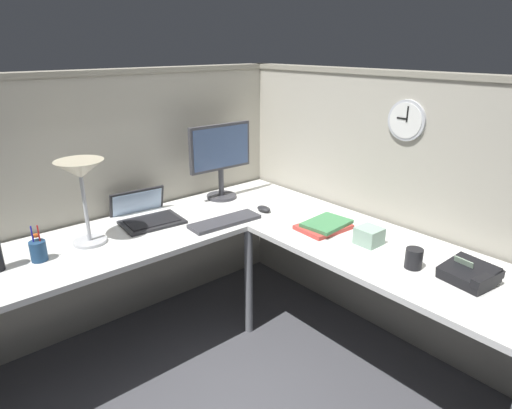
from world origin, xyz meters
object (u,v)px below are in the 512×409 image
at_px(office_phone, 470,275).
at_px(keyboard, 225,221).
at_px(laptop, 146,215).
at_px(wall_clock, 407,120).
at_px(desk_lamp_dome, 81,176).
at_px(monitor, 221,156).
at_px(tissue_box, 369,236).
at_px(coffee_mug, 414,258).
at_px(pen_cup, 38,251).
at_px(book_stack, 325,225).
at_px(computer_mouse, 264,209).

bearing_deg(office_phone, keyboard, 108.28).
distance_m(laptop, wall_clock, 1.58).
height_order(desk_lamp_dome, office_phone, desk_lamp_dome).
relative_size(laptop, office_phone, 1.78).
xyz_separation_m(laptop, office_phone, (0.73, -1.61, 0.01)).
xyz_separation_m(laptop, keyboard, (0.32, -0.37, -0.01)).
xyz_separation_m(monitor, office_phone, (0.15, -1.62, -0.26)).
distance_m(laptop, tissue_box, 1.30).
bearing_deg(monitor, coffee_mug, -86.35).
bearing_deg(office_phone, laptop, 114.28).
xyz_separation_m(desk_lamp_dome, tissue_box, (1.10, -0.96, -0.32)).
height_order(pen_cup, book_stack, pen_cup).
bearing_deg(desk_lamp_dome, tissue_box, -41.00).
height_order(laptop, computer_mouse, laptop).
bearing_deg(desk_lamp_dome, wall_clock, -31.58).
relative_size(pen_cup, book_stack, 0.60).
bearing_deg(laptop, computer_mouse, -30.97).
height_order(laptop, office_phone, laptop).
relative_size(monitor, pen_cup, 2.78).
relative_size(pen_cup, tissue_box, 1.50).
bearing_deg(pen_cup, monitor, 8.16).
height_order(book_stack, coffee_mug, coffee_mug).
height_order(keyboard, desk_lamp_dome, desk_lamp_dome).
distance_m(book_stack, wall_clock, 0.72).
bearing_deg(monitor, wall_clock, -64.21).
relative_size(office_phone, wall_clock, 1.04).
bearing_deg(tissue_box, pen_cup, 146.06).
relative_size(monitor, desk_lamp_dome, 1.12).
height_order(desk_lamp_dome, coffee_mug, desk_lamp_dome).
bearing_deg(tissue_box, keyboard, 119.41).
xyz_separation_m(laptop, pen_cup, (-0.64, -0.16, 0.03)).
bearing_deg(desk_lamp_dome, monitor, 7.95).
distance_m(monitor, desk_lamp_dome, 0.97).
relative_size(desk_lamp_dome, book_stack, 1.49).
xyz_separation_m(office_phone, wall_clock, (0.34, 0.59, 0.56)).
distance_m(keyboard, tissue_box, 0.82).
height_order(pen_cup, coffee_mug, pen_cup).
bearing_deg(keyboard, desk_lamp_dome, 163.68).
bearing_deg(monitor, book_stack, -81.33).
distance_m(laptop, office_phone, 1.76).
bearing_deg(laptop, pen_cup, -165.69).
bearing_deg(coffee_mug, keyboard, 108.83).
distance_m(keyboard, pen_cup, 0.98).
distance_m(monitor, pen_cup, 1.25).
xyz_separation_m(laptop, coffee_mug, (0.66, -1.37, 0.02)).
bearing_deg(coffee_mug, laptop, 115.62).
xyz_separation_m(laptop, computer_mouse, (0.62, -0.37, -0.01)).
height_order(keyboard, computer_mouse, computer_mouse).
bearing_deg(pen_cup, desk_lamp_dome, 8.94).
bearing_deg(pen_cup, coffee_mug, -42.85).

